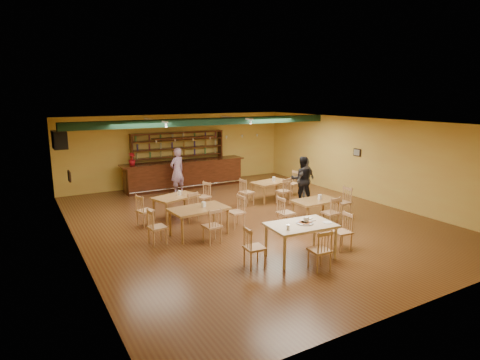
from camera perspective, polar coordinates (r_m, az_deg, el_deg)
floor at (r=12.51m, az=1.43°, el=-5.65°), size 12.00×12.00×0.00m
ceiling_beam at (r=14.42m, az=-4.34°, el=8.29°), size 10.00×0.30×0.25m
track_rail_left at (r=14.31m, az=-11.99°, el=8.32°), size 0.05×2.50×0.05m
track_rail_right at (r=15.59m, az=-0.60°, el=8.85°), size 0.05×2.50×0.05m
ac_unit at (r=14.53m, az=-24.25°, el=5.25°), size 0.34×0.70×0.48m
picture_left at (r=11.45m, az=-23.15°, el=0.50°), size 0.04×0.34×0.28m
picture_right at (r=15.59m, az=16.34°, el=3.80°), size 0.04×0.34×0.28m
bar_counter at (r=16.83m, az=-7.88°, el=0.81°), size 5.22×0.85×1.13m
back_bar_hutch at (r=17.31m, az=-8.72°, el=3.03°), size 4.04×0.40×2.28m
poinsettia at (r=16.03m, az=-15.14°, el=2.89°), size 0.35×0.35×0.49m
dining_table_a at (r=12.81m, az=-9.08°, el=-3.77°), size 1.56×1.19×0.69m
dining_table_b at (r=14.80m, az=4.39°, el=-1.52°), size 1.48×1.02×0.69m
dining_table_c at (r=11.12m, az=-5.85°, el=-5.90°), size 1.61×1.04×0.77m
dining_table_d at (r=12.42m, az=10.69°, el=-4.34°), size 1.38×0.84×0.69m
near_table at (r=9.67m, az=8.60°, el=-8.56°), size 1.62×1.11×0.83m
pizza_tray at (r=9.59m, az=9.21°, el=-6.07°), size 0.50×0.50×0.01m
parmesan_shaker at (r=9.10m, az=6.86°, el=-6.69°), size 0.08×0.08×0.11m
napkin_stack at (r=9.92m, az=9.66°, el=-5.43°), size 0.24×0.22×0.03m
pizza_server at (r=9.73m, az=9.77°, el=-5.77°), size 0.33×0.16×0.00m
side_plate at (r=9.75m, az=12.32°, el=-5.91°), size 0.24×0.24×0.01m
patron_bar at (r=15.78m, az=-8.93°, el=1.29°), size 0.77×0.64×1.81m
patron_right_a at (r=14.53m, az=8.81°, el=0.09°), size 1.01×0.95×1.66m
patron_right_b at (r=14.54m, az=9.28°, el=0.02°), size 1.03×0.66×1.63m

